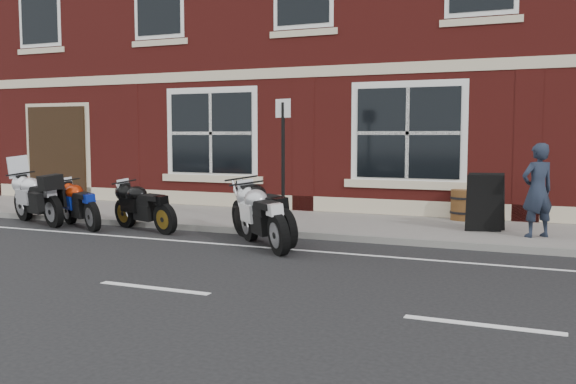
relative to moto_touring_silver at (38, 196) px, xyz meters
name	(u,v)px	position (x,y,z in m)	size (l,w,h in m)	color
ground	(258,249)	(5.80, -0.95, -0.60)	(80.00, 80.00, 0.00)	black
sidewalk	(320,223)	(5.80, 2.05, -0.54)	(30.00, 3.00, 0.12)	slate
kerb	(291,234)	(5.80, 0.47, -0.54)	(30.00, 0.16, 0.12)	slate
pub_building	(405,3)	(5.80, 9.55, 5.40)	(24.00, 12.00, 12.00)	#5E1714
moto_touring_silver	(38,196)	(0.00, 0.00, 0.00)	(2.12, 0.99, 1.47)	black
moto_sport_red	(81,203)	(1.26, -0.08, -0.08)	(1.80, 1.09, 0.90)	black
moto_sport_black	(144,205)	(2.76, 0.06, -0.08)	(1.93, 0.80, 0.90)	black
moto_sport_silver	(264,214)	(5.80, -0.72, -0.03)	(1.66, 1.67, 1.00)	black
moto_naked_black	(263,209)	(5.56, -0.26, 0.01)	(1.93, 1.54, 1.05)	black
pedestrian_left	(538,190)	(10.09, 1.51, 0.36)	(0.61, 0.40, 1.67)	#1B2231
a_board_sign	(485,202)	(9.17, 1.88, 0.07)	(0.66, 0.44, 1.10)	black
barrel_planter	(464,205)	(8.58, 3.35, -0.15)	(0.58, 0.58, 0.65)	#421F11
parking_sign	(283,154)	(5.58, 0.60, 0.96)	(0.35, 0.12, 2.49)	black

